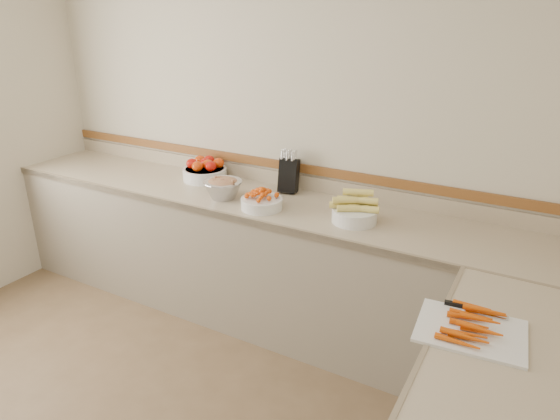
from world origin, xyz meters
The scene contains 8 objects.
back_wall centered at (0.00, 2.00, 1.30)m, with size 4.00×4.00×0.00m, color beige.
counter_back centered at (0.00, 1.68, 0.45)m, with size 4.00×0.65×1.08m.
knife_block centered at (0.11, 1.90, 1.02)m, with size 0.15×0.17×0.30m.
tomato_bowl centered at (-0.55, 1.83, 0.97)m, with size 0.32×0.32×0.16m.
cherry_tomato_bowl centered at (0.11, 1.54, 0.95)m, with size 0.26×0.26×0.14m.
corn_bowl centered at (0.69, 1.62, 0.97)m, with size 0.29×0.27×0.20m.
rhubarb_bowl centered at (-0.20, 1.57, 0.98)m, with size 0.26×0.26×0.14m.
cutting_board centered at (1.49, 0.83, 0.92)m, with size 0.42×0.34×0.06m.
Camera 1 is at (1.64, -0.93, 2.04)m, focal length 32.00 mm.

